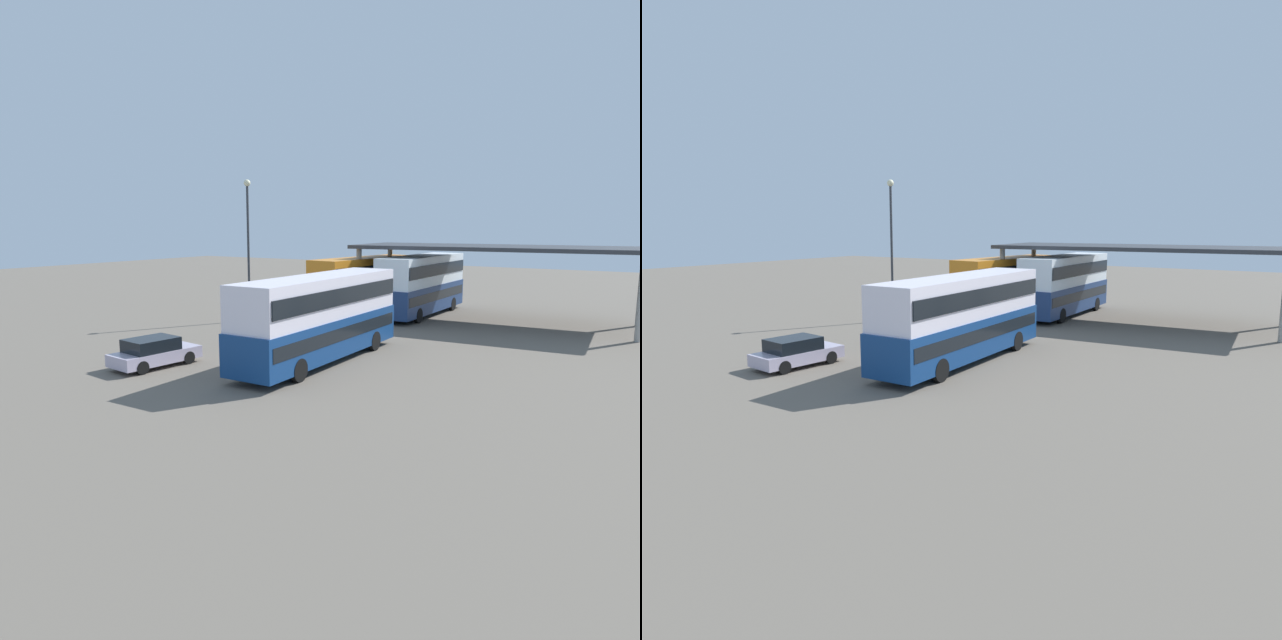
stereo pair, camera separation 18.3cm
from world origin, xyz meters
The scene contains 7 objects.
ground_plane centered at (0.00, 0.00, 0.00)m, with size 140.00×140.00×0.00m, color #665E52.
double_decker_main centered at (0.45, 3.52, 2.25)m, with size 2.70×11.42×4.08m.
parked_hatchback centered at (-5.43, -1.42, 0.67)m, with size 2.22×4.20×1.35m.
double_decker_near_canopy centered at (-4.82, 17.73, 2.25)m, with size 3.66×10.54×4.10m.
double_decker_mid_row centered at (-0.98, 19.38, 2.34)m, with size 2.59×10.72×4.27m.
depot_canopy centered at (4.18, 19.18, 4.76)m, with size 18.73×7.85×5.07m.
lamppost_tall centered at (-9.79, 10.73, 5.74)m, with size 0.44×0.44×9.35m.
Camera 2 is at (14.72, -18.58, 6.42)m, focal length 31.79 mm.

